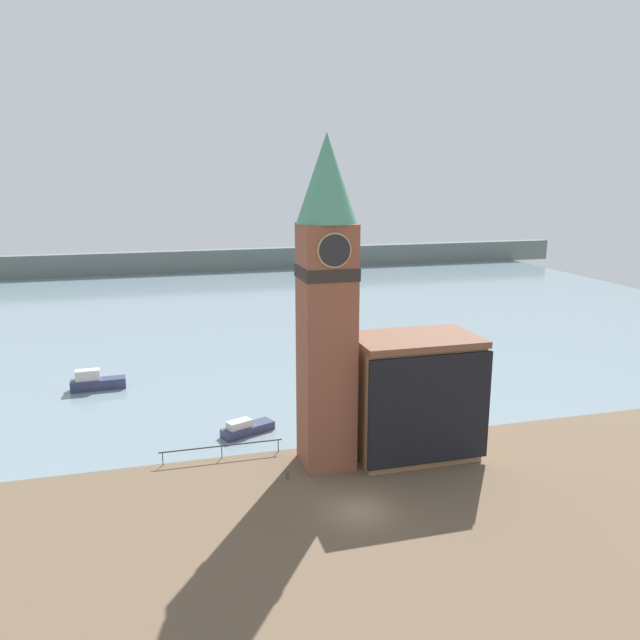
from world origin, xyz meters
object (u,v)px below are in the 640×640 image
(pier_building, at_px, (414,396))
(boat_near, at_px, (246,428))
(clock_tower, at_px, (327,297))
(boat_far, at_px, (96,382))
(mooring_bollard_near, at_px, (287,474))

(pier_building, bearing_deg, boat_near, 148.85)
(pier_building, height_order, boat_near, pier_building)
(clock_tower, bearing_deg, boat_near, 125.76)
(boat_far, bearing_deg, boat_near, -51.71)
(boat_far, xyz_separation_m, mooring_bollard_near, (15.06, -24.58, -0.43))
(clock_tower, xyz_separation_m, boat_near, (-5.17, 7.18, -12.67))
(boat_far, bearing_deg, pier_building, -44.19)
(boat_far, relative_size, mooring_bollard_near, 8.02)
(clock_tower, height_order, boat_far, clock_tower)
(boat_near, distance_m, mooring_bollard_near, 9.10)
(clock_tower, distance_m, boat_near, 15.46)
(boat_near, relative_size, boat_far, 0.89)
(clock_tower, height_order, boat_near, clock_tower)
(pier_building, relative_size, mooring_bollard_near, 14.14)
(boat_near, height_order, boat_far, boat_far)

